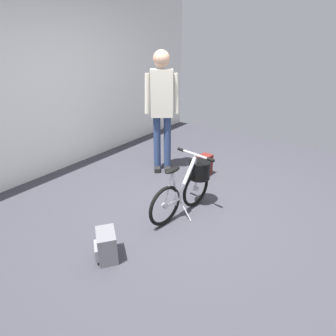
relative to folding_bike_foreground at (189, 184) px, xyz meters
name	(u,v)px	position (x,y,z in m)	size (l,w,h in m)	color
ground_plane	(191,217)	(-0.10, -0.12, -0.36)	(6.48, 6.48, 0.00)	#38383F
back_wall	(51,68)	(-0.10, 2.34, 1.17)	(6.48, 0.10, 3.06)	white
folding_bike_foreground	(189,184)	(0.00, 0.00, 0.00)	(1.03, 0.53, 0.73)	black
visitor_near_wall	(162,105)	(0.74, 0.98, 0.68)	(0.39, 0.43, 1.79)	navy
backpack_on_floor	(106,246)	(-1.17, 0.16, -0.21)	(0.30, 0.31, 0.30)	slate
handbag_on_floor	(203,166)	(0.92, 0.33, -0.20)	(0.30, 0.21, 0.33)	maroon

